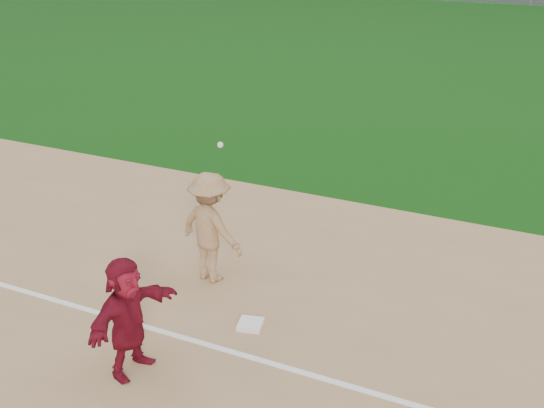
% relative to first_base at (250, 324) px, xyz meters
% --- Properties ---
extents(ground, '(160.00, 160.00, 0.00)m').
position_rel_first_base_xyz_m(ground, '(-0.42, 0.12, -0.06)').
color(ground, '#0E400C').
rests_on(ground, ground).
extents(foul_line, '(60.00, 0.10, 0.01)m').
position_rel_first_base_xyz_m(foul_line, '(-0.42, -0.68, -0.03)').
color(foul_line, white).
rests_on(foul_line, infield_dirt).
extents(first_base, '(0.43, 0.43, 0.08)m').
position_rel_first_base_xyz_m(first_base, '(0.00, 0.00, 0.00)').
color(first_base, white).
rests_on(first_base, infield_dirt).
extents(base_runner, '(0.69, 1.61, 1.68)m').
position_rel_first_base_xyz_m(base_runner, '(-0.97, -1.60, 0.80)').
color(base_runner, maroon).
rests_on(base_runner, infield_dirt).
extents(first_base_play, '(1.34, 0.95, 2.56)m').
position_rel_first_base_xyz_m(first_base_play, '(-1.24, 1.02, 0.90)').
color(first_base_play, gray).
rests_on(first_base_play, infield_dirt).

